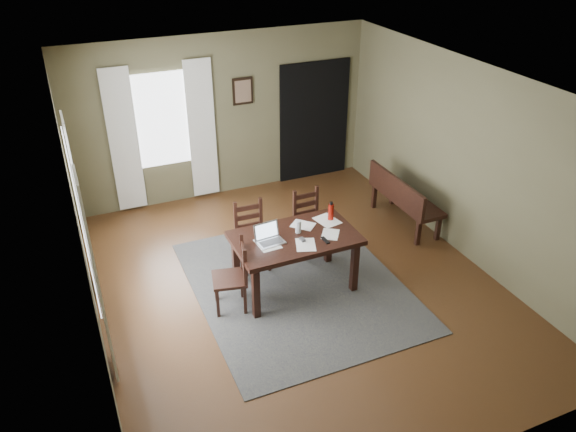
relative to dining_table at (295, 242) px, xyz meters
name	(u,v)px	position (x,y,z in m)	size (l,w,h in m)	color
ground	(297,285)	(0.04, 0.02, -0.70)	(5.00, 6.00, 0.01)	#492C16
room_shell	(298,161)	(0.04, 0.02, 1.11)	(5.02, 6.02, 2.71)	brown
rug	(297,285)	(0.04, 0.02, -0.69)	(2.60, 3.20, 0.01)	#3D3D3D
dining_table	(295,242)	(0.00, 0.00, 0.00)	(1.56, 0.95, 0.78)	black
chair_end	(233,276)	(-0.85, -0.08, -0.23)	(0.49, 0.49, 0.94)	black
chair_back_left	(252,236)	(-0.33, 0.70, -0.23)	(0.43, 0.43, 0.95)	black
chair_back_right	(310,223)	(0.55, 0.73, -0.23)	(0.42, 0.42, 0.93)	black
bench	(402,196)	(2.19, 0.86, -0.20)	(0.47, 1.45, 0.82)	black
laptop	(269,237)	(-0.34, 0.02, 0.15)	(0.35, 0.29, 0.22)	#B7B7BC
computer_mouse	(302,240)	(0.04, -0.14, 0.11)	(0.05, 0.09, 0.03)	#3F3F42
tv_remote	(325,240)	(0.30, -0.25, 0.10)	(0.04, 0.16, 0.02)	black
drinking_glass	(298,227)	(0.07, 0.07, 0.18)	(0.08, 0.08, 0.17)	silver
water_bottle	(331,212)	(0.60, 0.19, 0.21)	(0.10, 0.10, 0.26)	#AC180D
paper_a	(268,244)	(-0.38, -0.04, 0.10)	(0.25, 0.33, 0.00)	white
paper_b	(330,234)	(0.42, -0.14, 0.10)	(0.21, 0.27, 0.00)	white
paper_c	(303,225)	(0.20, 0.20, 0.10)	(0.22, 0.29, 0.00)	white
paper_d	(327,220)	(0.54, 0.18, 0.10)	(0.25, 0.33, 0.00)	white
paper_e	(306,245)	(0.04, -0.24, 0.10)	(0.23, 0.30, 0.00)	white
window_left	(81,221)	(-2.43, 0.22, 0.76)	(0.01, 1.30, 1.70)	white
window_back	(162,120)	(-0.96, 2.99, 0.76)	(1.00, 0.01, 1.50)	white
curtain_left_near	(97,281)	(-2.40, -0.60, 0.51)	(0.03, 0.48, 2.30)	silver
curtain_left_far	(81,207)	(-2.40, 1.04, 0.51)	(0.03, 0.48, 2.30)	silver
curtain_back_left	(124,142)	(-1.58, 2.96, 0.51)	(0.44, 0.03, 2.30)	silver
curtain_back_right	(202,130)	(-0.34, 2.96, 0.51)	(0.44, 0.03, 2.30)	silver
framed_picture	(243,91)	(0.39, 2.99, 1.06)	(0.34, 0.03, 0.44)	black
doorway_back	(314,121)	(1.69, 2.99, 0.36)	(1.30, 0.03, 2.10)	black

